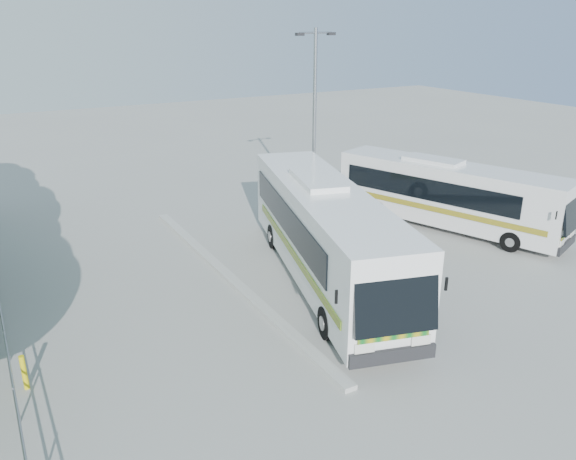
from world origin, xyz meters
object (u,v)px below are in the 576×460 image
lamppost (314,117)px  bollard (24,372)px  coach_main (325,232)px  coach_adjacent (449,194)px

lamppost → bollard: bearing=-154.8°
lamppost → bollard: size_ratio=8.89×
coach_main → lamppost: bearing=76.9°
bollard → coach_adjacent: bearing=11.5°
lamppost → bollard: (-14.06, -8.32, -4.39)m
coach_adjacent → lamppost: size_ratio=1.23×
coach_adjacent → bollard: 19.00m
lamppost → coach_adjacent: bearing=-50.5°
coach_main → coach_adjacent: size_ratio=1.18×
coach_main → lamppost: lamppost is taller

